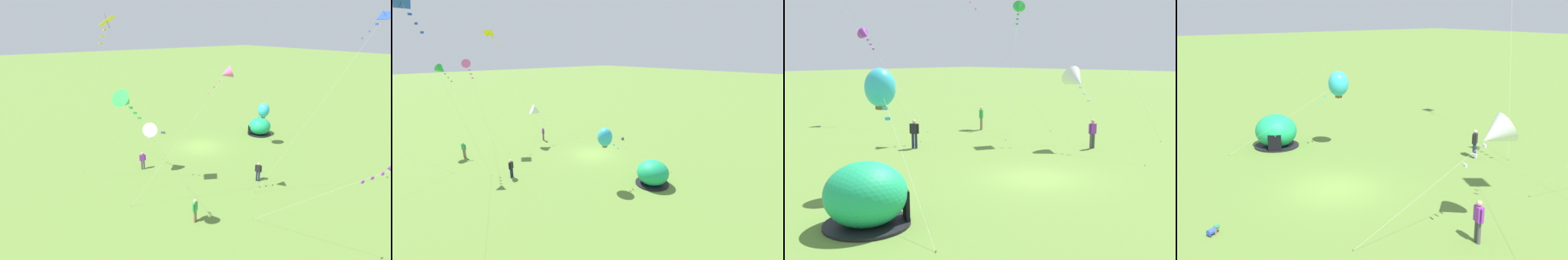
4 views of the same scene
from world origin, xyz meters
The scene contains 12 objects.
ground_plane centered at (0.00, 0.00, 0.00)m, with size 300.00×300.00×0.00m, color olive.
popup_tent centered at (-8.41, 0.72, 1.00)m, with size 2.81×2.81×2.10m.
toddler_crawling centered at (1.25, -6.36, 0.18)m, with size 0.38×0.55×0.32m.
person_center_field centered at (0.63, 9.27, 0.96)m, with size 0.39×0.53×1.72m.
person_with_toddler centered at (8.40, 10.97, 0.96)m, with size 0.52×0.40×1.72m.
person_far_back centered at (7.75, 1.52, 0.96)m, with size 0.56×0.35×1.72m.
kite_green centered at (12.75, 10.99, 9.03)m, with size 7.35×4.89×9.69m.
kite_yellow centered at (11.52, 5.59, 12.64)m, with size 1.69×7.26×13.43m.
kite_white centered at (7.41, 2.56, 4.02)m, with size 2.77×6.15×4.84m.
kite_blue centered at (-2.46, 15.47, 12.75)m, with size 5.21×5.62×13.58m.
kite_cyan centered at (-5.60, 3.73, 4.16)m, with size 3.36×6.83×4.95m.
kite_pink centered at (5.53, 10.40, 9.76)m, with size 6.29×4.28×10.29m.
Camera 2 is at (-20.01, 18.19, 10.83)m, focal length 24.00 mm.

